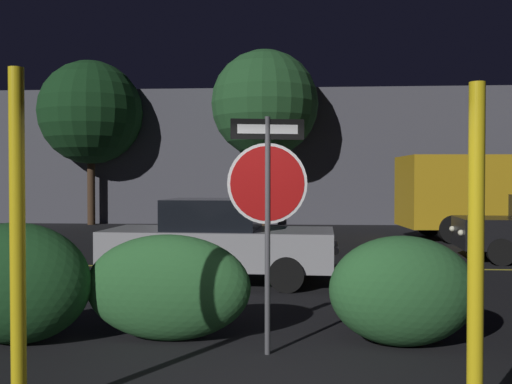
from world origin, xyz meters
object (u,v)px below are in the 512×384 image
hedge_bush_2 (168,287)px  hedge_bush_3 (402,291)px  yellow_pole_left (18,245)px  tree_0 (91,113)px  delivery_truck (498,192)px  passing_car_2 (218,241)px  tree_1 (265,104)px  stop_sign (268,188)px  hedge_bush_1 (16,283)px  yellow_pole_right (476,256)px

hedge_bush_2 → hedge_bush_3: bearing=-0.9°
yellow_pole_left → tree_0: size_ratio=0.40×
delivery_truck → yellow_pole_left: bearing=-34.9°
passing_car_2 → tree_1: 13.13m
hedge_bush_2 → tree_1: tree_1 is taller
passing_car_2 → delivery_truck: bearing=138.7°
stop_sign → tree_0: bearing=104.5°
passing_car_2 → yellow_pole_left: bearing=-4.2°
hedge_bush_1 → hedge_bush_3: 4.45m
stop_sign → delivery_truck: bearing=50.4°
yellow_pole_right → tree_0: size_ratio=0.38×
hedge_bush_1 → tree_0: tree_0 is taller
hedge_bush_2 → yellow_pole_left: bearing=-106.9°
yellow_pole_right → delivery_truck: bearing=70.0°
stop_sign → hedge_bush_3: size_ratio=1.55×
tree_0 → hedge_bush_3: bearing=-60.1°
tree_1 → delivery_truck: bearing=-30.1°
yellow_pole_right → passing_car_2: (-2.76, 6.04, -0.56)m
passing_car_2 → tree_1: bearing=-178.0°
hedge_bush_3 → tree_0: size_ratio=0.24×
hedge_bush_3 → tree_1: 17.06m
yellow_pole_right → tree_1: tree_1 is taller
yellow_pole_right → tree_0: 21.71m
hedge_bush_1 → delivery_truck: (9.70, 12.12, 0.79)m
yellow_pole_left → tree_1: (1.03, 18.57, 3.53)m
stop_sign → yellow_pole_right: yellow_pole_right is taller
hedge_bush_1 → delivery_truck: bearing=51.3°
hedge_bush_2 → passing_car_2: bearing=88.6°
hedge_bush_2 → hedge_bush_3: 2.71m
delivery_truck → passing_car_2: bearing=-47.9°
stop_sign → tree_1: (-0.85, 16.75, 3.11)m
hedge_bush_2 → delivery_truck: size_ratio=0.33×
delivery_truck → tree_0: (-14.96, 4.97, 3.20)m
stop_sign → tree_0: (-8.19, 17.31, 2.88)m
passing_car_2 → tree_0: (-7.09, 13.01, 3.94)m
yellow_pole_right → tree_1: 19.01m
hedge_bush_2 → passing_car_2: 3.84m
yellow_pole_left → stop_sign: bearing=43.9°
passing_car_2 → tree_0: tree_0 is taller
hedge_bush_3 → passing_car_2: size_ratio=0.38×
hedge_bush_1 → hedge_bush_2: hedge_bush_1 is taller
hedge_bush_1 → hedge_bush_3: hedge_bush_1 is taller
yellow_pole_right → tree_0: (-9.85, 19.05, 3.38)m
tree_0 → tree_1: bearing=-4.3°
delivery_truck → tree_1: bearing=-123.6°
yellow_pole_left → hedge_bush_1: yellow_pole_left is taller
yellow_pole_left → yellow_pole_right: bearing=1.2°
yellow_pole_left → delivery_truck: (8.65, 14.15, 0.11)m
hedge_bush_1 → tree_1: 17.19m
passing_car_2 → tree_0: size_ratio=0.63×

